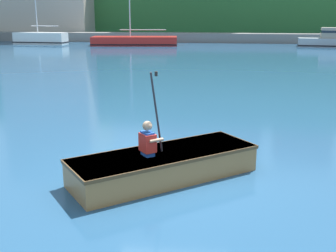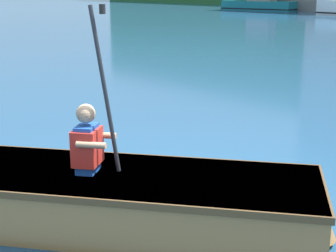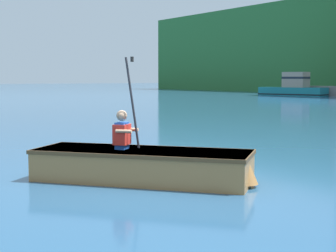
# 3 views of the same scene
# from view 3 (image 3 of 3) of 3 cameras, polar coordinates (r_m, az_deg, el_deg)

# --- Properties ---
(ground_plane) EXTENTS (300.00, 300.00, 0.00)m
(ground_plane) POSITION_cam_3_polar(r_m,az_deg,el_deg) (8.38, -0.58, -5.84)
(ground_plane) COLOR navy
(moored_boat_dock_center_far) EXTENTS (6.72, 3.20, 2.23)m
(moored_boat_dock_center_far) POSITION_cam_3_polar(r_m,az_deg,el_deg) (50.06, 13.75, 4.14)
(moored_boat_dock_center_far) COLOR #197A84
(moored_boat_dock_center_far) RESTS_ON ground
(rowboat_foreground) EXTENTS (3.41, 3.03, 0.50)m
(rowboat_foreground) POSITION_cam_3_polar(r_m,az_deg,el_deg) (8.13, -2.55, -4.19)
(rowboat_foreground) COLOR #A3703D
(rowboat_foreground) RESTS_ON ground
(person_paddler) EXTENTS (0.46, 0.45, 1.46)m
(person_paddler) POSITION_cam_3_polar(r_m,az_deg,el_deg) (8.19, -5.06, -0.55)
(person_paddler) COLOR #1E4CA5
(person_paddler) RESTS_ON rowboat_foreground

